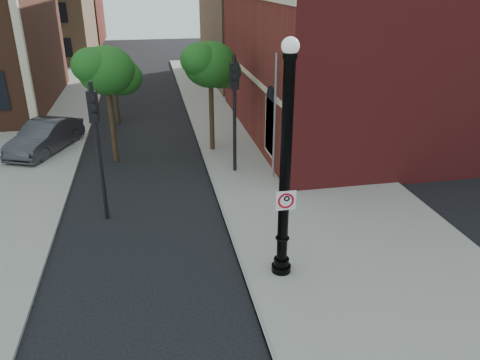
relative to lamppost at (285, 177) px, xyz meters
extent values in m
plane|color=black|center=(-3.17, -0.55, -3.24)|extent=(120.00, 120.00, 0.00)
cube|color=gray|center=(2.83, 9.45, -3.18)|extent=(8.00, 60.00, 0.12)
cube|color=gray|center=(-12.17, 17.45, -3.18)|extent=(10.00, 50.00, 0.12)
cube|color=gray|center=(-1.12, 9.45, -3.17)|extent=(0.10, 60.00, 0.14)
cube|color=maroon|center=(12.83, 13.45, 2.76)|extent=(22.00, 16.00, 12.00)
cube|color=black|center=(1.79, 8.45, -1.24)|extent=(0.08, 1.40, 2.40)
cube|color=beige|center=(1.80, 13.45, 0.26)|extent=(0.06, 16.00, 0.25)
cube|color=beige|center=(-10.17, 16.45, 3.76)|extent=(0.40, 0.40, 14.00)
cube|color=#91724F|center=(-15.17, 43.45, 2.76)|extent=(12.00, 12.00, 12.00)
cube|color=maroon|center=(-15.17, 57.45, 1.76)|extent=(12.00, 12.00, 10.00)
cylinder|color=black|center=(0.00, 0.00, -3.08)|extent=(0.59, 0.59, 0.32)
cylinder|color=black|center=(0.00, 0.00, -2.81)|extent=(0.47, 0.47, 0.26)
cylinder|color=black|center=(0.00, 0.00, 0.15)|extent=(0.32, 0.32, 6.14)
torus|color=black|center=(0.00, 0.00, -1.97)|extent=(0.42, 0.42, 0.06)
cylinder|color=black|center=(0.00, 0.00, 3.31)|extent=(0.38, 0.38, 0.16)
sphere|color=silver|center=(0.00, 0.00, 3.54)|extent=(0.47, 0.47, 0.47)
cube|color=white|center=(0.00, -0.18, -0.65)|extent=(0.59, 0.02, 0.59)
cube|color=black|center=(0.00, -0.18, -0.38)|extent=(0.59, 0.01, 0.05)
cube|color=black|center=(0.00, -0.18, -0.92)|extent=(0.59, 0.01, 0.05)
cube|color=black|center=(-0.27, -0.18, -0.65)|extent=(0.05, 0.01, 0.59)
cube|color=black|center=(0.27, -0.18, -0.65)|extent=(0.05, 0.01, 0.59)
torus|color=#AE0617|center=(0.00, -0.18, -0.65)|extent=(0.47, 0.06, 0.47)
cube|color=#AE0617|center=(0.00, -0.18, -0.65)|extent=(0.33, 0.01, 0.33)
cube|color=black|center=(-0.05, -0.18, -0.65)|extent=(0.05, 0.01, 0.27)
torus|color=black|center=(0.03, -0.18, -0.58)|extent=(0.18, 0.06, 0.18)
cylinder|color=black|center=(0.00, -0.18, -0.38)|extent=(0.03, 0.02, 0.03)
imported|color=#333238|center=(-8.96, 12.80, -2.42)|extent=(3.48, 5.23, 1.63)
cylinder|color=black|center=(-5.44, 4.72, -0.66)|extent=(0.15, 0.15, 5.15)
cube|color=black|center=(-5.44, 4.72, 1.06)|extent=(0.35, 0.33, 1.07)
sphere|color=#E50505|center=(-5.43, 4.55, 1.43)|extent=(0.19, 0.19, 0.19)
sphere|color=#FF8C00|center=(-5.43, 4.55, 1.11)|extent=(0.19, 0.19, 0.19)
sphere|color=#00E519|center=(-5.43, 4.55, 0.79)|extent=(0.19, 0.19, 0.19)
cylinder|color=black|center=(0.08, 8.20, -0.57)|extent=(0.16, 0.16, 5.34)
cube|color=black|center=(0.08, 8.20, 1.21)|extent=(0.37, 0.35, 1.11)
sphere|color=#E50505|center=(0.06, 8.02, 1.60)|extent=(0.20, 0.20, 0.20)
sphere|color=#FF8C00|center=(0.06, 8.02, 1.27)|extent=(0.20, 0.20, 0.20)
sphere|color=#00E519|center=(0.06, 8.02, 0.93)|extent=(0.20, 0.20, 0.20)
cylinder|color=#999999|center=(1.63, 7.14, -0.47)|extent=(0.11, 0.11, 5.54)
cylinder|color=black|center=(-5.38, 10.76, -1.17)|extent=(0.24, 0.24, 4.13)
ellipsoid|color=#184612|center=(-5.38, 10.76, 1.19)|extent=(2.60, 2.60, 2.21)
ellipsoid|color=#184612|center=(-4.79, 11.23, 0.78)|extent=(2.01, 2.01, 1.71)
ellipsoid|color=#184612|center=(-5.91, 10.40, 1.48)|extent=(1.89, 1.89, 1.61)
cylinder|color=black|center=(-5.56, 17.45, -1.72)|extent=(0.24, 0.24, 3.03)
ellipsoid|color=#184612|center=(-5.56, 17.45, 0.00)|extent=(1.90, 1.90, 1.62)
ellipsoid|color=#184612|center=(-5.13, 17.80, -0.30)|extent=(1.47, 1.47, 1.25)
ellipsoid|color=#184612|center=(-5.95, 17.19, 0.22)|extent=(1.38, 1.38, 1.18)
cylinder|color=black|center=(-0.53, 11.29, -1.17)|extent=(0.24, 0.24, 4.14)
ellipsoid|color=#184612|center=(-0.53, 11.29, 1.20)|extent=(2.60, 2.60, 2.21)
ellipsoid|color=#184612|center=(0.06, 11.76, 0.79)|extent=(2.01, 2.01, 1.71)
ellipsoid|color=#184612|center=(-1.06, 10.93, 1.50)|extent=(1.89, 1.89, 1.61)
camera|label=1|loc=(-3.53, -11.50, 5.14)|focal=35.00mm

